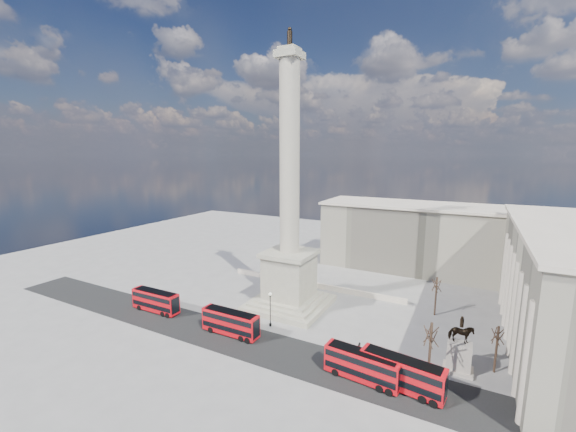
% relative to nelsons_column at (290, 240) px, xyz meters
% --- Properties ---
extents(ground, '(180.00, 180.00, 0.00)m').
position_rel_nelsons_column_xyz_m(ground, '(0.00, -5.00, -12.92)').
color(ground, gray).
rests_on(ground, ground).
extents(asphalt_road, '(120.00, 9.00, 0.01)m').
position_rel_nelsons_column_xyz_m(asphalt_road, '(5.00, -15.00, -12.91)').
color(asphalt_road, black).
rests_on(asphalt_road, ground).
extents(nelsons_column, '(14.00, 14.00, 49.85)m').
position_rel_nelsons_column_xyz_m(nelsons_column, '(0.00, 0.00, 0.00)').
color(nelsons_column, '#A8A28C').
rests_on(nelsons_column, ground).
extents(balustrade_wall, '(40.00, 0.60, 1.10)m').
position_rel_nelsons_column_xyz_m(balustrade_wall, '(0.00, 11.00, -12.37)').
color(balustrade_wall, beige).
rests_on(balustrade_wall, ground).
extents(building_northeast, '(51.00, 17.00, 16.60)m').
position_rel_nelsons_column_xyz_m(building_northeast, '(20.00, 35.00, -4.59)').
color(building_northeast, '#B6AE95').
rests_on(building_northeast, ground).
extents(red_bus_a, '(9.83, 2.47, 3.97)m').
position_rel_nelsons_column_xyz_m(red_bus_a, '(-20.59, -13.83, -10.83)').
color(red_bus_a, red).
rests_on(red_bus_a, ground).
extents(red_bus_b, '(9.87, 2.40, 4.00)m').
position_rel_nelsons_column_xyz_m(red_bus_b, '(-3.17, -14.25, -10.82)').
color(red_bus_b, red).
rests_on(red_bus_b, ground).
extents(red_bus_c, '(9.92, 3.16, 3.96)m').
position_rel_nelsons_column_xyz_m(red_bus_c, '(18.84, -15.83, -10.84)').
color(red_bus_c, red).
rests_on(red_bus_c, ground).
extents(red_bus_d, '(10.39, 3.65, 4.13)m').
position_rel_nelsons_column_xyz_m(red_bus_d, '(23.67, -15.28, -10.75)').
color(red_bus_d, red).
rests_on(red_bus_d, ground).
extents(victorian_lamp, '(0.51, 0.51, 5.96)m').
position_rel_nelsons_column_xyz_m(victorian_lamp, '(0.94, -8.77, -9.41)').
color(victorian_lamp, black).
rests_on(victorian_lamp, ground).
extents(equestrian_statue, '(3.75, 2.81, 7.87)m').
position_rel_nelsons_column_xyz_m(equestrian_statue, '(29.64, -7.89, -10.20)').
color(equestrian_statue, beige).
rests_on(equestrian_statue, ground).
extents(bare_tree_near, '(1.98, 1.98, 8.68)m').
position_rel_nelsons_column_xyz_m(bare_tree_near, '(26.39, -12.55, -6.08)').
color(bare_tree_near, '#332319').
rests_on(bare_tree_near, ground).
extents(bare_tree_mid, '(1.82, 1.82, 6.90)m').
position_rel_nelsons_column_xyz_m(bare_tree_mid, '(33.94, -5.85, -7.48)').
color(bare_tree_mid, '#332319').
rests_on(bare_tree_mid, ground).
extents(bare_tree_far, '(1.85, 1.85, 7.53)m').
position_rel_nelsons_column_xyz_m(bare_tree_far, '(25.10, 8.77, -6.98)').
color(bare_tree_far, '#332319').
rests_on(bare_tree_far, ground).
extents(pedestrian_walking, '(0.63, 0.42, 1.73)m').
position_rel_nelsons_column_xyz_m(pedestrian_walking, '(24.65, -11.50, -12.05)').
color(pedestrian_walking, '#272522').
rests_on(pedestrian_walking, ground).
extents(pedestrian_standing, '(0.92, 0.74, 1.80)m').
position_rel_nelsons_column_xyz_m(pedestrian_standing, '(30.13, -8.43, -12.02)').
color(pedestrian_standing, '#272522').
rests_on(pedestrian_standing, ground).
extents(pedestrian_crossing, '(1.02, 1.06, 1.77)m').
position_rel_nelsons_column_xyz_m(pedestrian_crossing, '(16.73, -9.93, -12.03)').
color(pedestrian_crossing, '#272522').
rests_on(pedestrian_crossing, ground).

